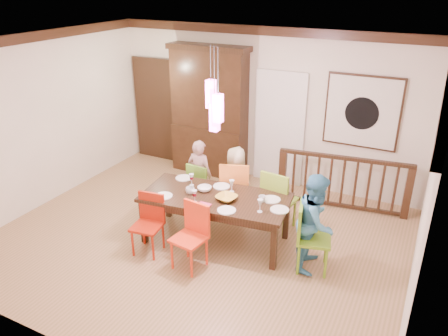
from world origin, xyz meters
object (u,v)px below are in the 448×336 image
at_px(chair_end_right, 314,233).
at_px(china_hutch, 209,111).
at_px(balustrade, 343,182).
at_px(person_far_left, 200,175).
at_px(chair_far_left, 203,183).
at_px(person_end_right, 316,222).
at_px(dining_table, 215,201).
at_px(person_far_mid, 236,181).

distance_m(chair_end_right, china_hutch, 3.66).
relative_size(balustrade, person_far_left, 1.80).
relative_size(china_hutch, person_far_left, 2.06).
bearing_deg(chair_far_left, person_end_right, 167.68).
relative_size(dining_table, china_hutch, 0.89).
height_order(dining_table, chair_far_left, chair_far_left).
relative_size(balustrade, person_far_mid, 1.88).
bearing_deg(balustrade, chair_end_right, -95.91).
distance_m(chair_far_left, chair_end_right, 2.27).
xyz_separation_m(person_far_left, person_end_right, (2.22, -0.75, 0.07)).
height_order(chair_far_left, person_far_mid, person_far_mid).
bearing_deg(person_end_right, dining_table, 89.00).
xyz_separation_m(balustrade, person_end_right, (0.03, -1.81, 0.19)).
bearing_deg(dining_table, person_far_mid, 88.91).
xyz_separation_m(china_hutch, balustrade, (2.76, -0.35, -0.77)).
distance_m(china_hutch, balustrade, 2.88).
bearing_deg(chair_end_right, balustrade, -12.62).
bearing_deg(person_far_mid, person_end_right, 152.32).
relative_size(chair_far_left, person_end_right, 0.64).
distance_m(dining_table, person_end_right, 1.49).
height_order(person_far_mid, person_end_right, person_end_right).
bearing_deg(person_end_right, china_hutch, 49.17).
relative_size(balustrade, person_end_right, 1.61).
bearing_deg(person_end_right, person_far_left, 68.23).
xyz_separation_m(chair_far_left, person_far_mid, (0.53, 0.16, 0.08)).
xyz_separation_m(china_hutch, person_far_mid, (1.20, -1.31, -0.68)).
xyz_separation_m(chair_end_right, person_end_right, (-0.02, 0.08, 0.13)).
distance_m(dining_table, chair_end_right, 1.51).
bearing_deg(person_far_mid, person_far_left, 9.15).
bearing_deg(chair_end_right, chair_far_left, 56.09).
height_order(dining_table, china_hutch, china_hutch).
xyz_separation_m(person_far_mid, person_end_right, (1.59, -0.85, 0.10)).
height_order(person_far_left, person_far_mid, person_far_left).
relative_size(chair_far_left, china_hutch, 0.35).
bearing_deg(dining_table, chair_end_right, -8.29).
xyz_separation_m(chair_end_right, person_far_left, (-2.23, 0.83, 0.05)).
distance_m(person_far_left, person_far_mid, 0.64).
height_order(chair_end_right, person_end_right, person_end_right).
xyz_separation_m(china_hutch, person_end_right, (2.79, -2.16, -0.58)).
bearing_deg(person_end_right, chair_end_right, -171.84).
height_order(chair_end_right, person_far_mid, person_far_mid).
relative_size(person_far_left, person_end_right, 0.90).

